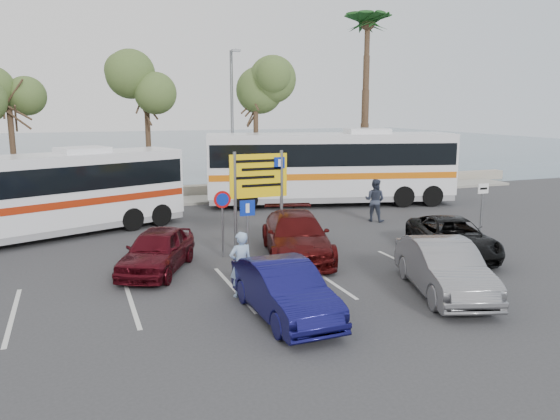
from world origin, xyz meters
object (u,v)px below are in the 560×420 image
object	(u,v)px
coach_bus_right	(330,170)
pedestrian_near	(241,264)
car_blue	(284,290)
suv_black	(452,237)
street_lamp_right	(232,118)
car_red	(157,250)
direction_sign	(259,183)
car_maroon	(296,236)
pedestrian_far	(375,200)
car_silver_b	(444,268)
coach_bus_left	(43,198)

from	to	relation	value
coach_bus_right	pedestrian_near	size ratio (longest dim) A/B	7.24
car_blue	suv_black	world-z (taller)	car_blue
street_lamp_right	car_red	xyz separation A→B (m)	(-6.00, -12.02, -3.90)
street_lamp_right	coach_bus_right	xyz separation A→B (m)	(4.50, -3.02, -2.72)
direction_sign	car_maroon	distance (m)	2.51
direction_sign	pedestrian_far	xyz separation A→B (m)	(6.48, 2.62, -1.45)
direction_sign	car_silver_b	size ratio (longest dim) A/B	0.79
car_maroon	street_lamp_right	bearing A→B (deg)	98.74
coach_bus_left	car_silver_b	xyz separation A→B (m)	(10.70, -11.11, -0.90)
direction_sign	coach_bus_right	xyz separation A→B (m)	(6.50, 7.30, -0.55)
direction_sign	coach_bus_right	distance (m)	9.79
car_blue	car_maroon	distance (m)	5.55
coach_bus_right	pedestrian_far	world-z (taller)	coach_bus_right
street_lamp_right	coach_bus_left	size ratio (longest dim) A/B	0.70
car_silver_b	pedestrian_near	bearing A→B (deg)	178.56
direction_sign	car_silver_b	bearing A→B (deg)	-64.49
car_red	car_silver_b	world-z (taller)	car_silver_b
street_lamp_right	suv_black	bearing A→B (deg)	-73.86
coach_bus_left	suv_black	world-z (taller)	coach_bus_left
coach_bus_left	direction_sign	bearing A→B (deg)	-30.48
coach_bus_left	pedestrian_far	xyz separation A→B (m)	(13.98, -1.80, -0.67)
coach_bus_right	car_silver_b	xyz separation A→B (m)	(-3.30, -14.00, -1.13)
pedestrian_far	car_blue	bearing A→B (deg)	98.04
direction_sign	car_maroon	bearing A→B (deg)	-64.88
street_lamp_right	car_maroon	distance (m)	12.67
car_blue	car_maroon	xyz separation A→B (m)	(2.40, 5.00, 0.06)
car_blue	pedestrian_near	xyz separation A→B (m)	(-0.58, 1.81, 0.22)
direction_sign	car_red	size ratio (longest dim) A/B	0.88
coach_bus_left	suv_black	size ratio (longest dim) A/B	2.41
coach_bus_right	pedestrian_near	xyz separation A→B (m)	(-8.68, -12.19, -0.96)
suv_black	direction_sign	bearing A→B (deg)	167.57
car_blue	car_silver_b	xyz separation A→B (m)	(4.80, 0.00, 0.06)
car_maroon	pedestrian_far	distance (m)	7.14
pedestrian_far	suv_black	bearing A→B (deg)	134.50
street_lamp_right	direction_sign	size ratio (longest dim) A/B	2.23
suv_black	pedestrian_near	size ratio (longest dim) A/B	2.59
car_blue	car_red	xyz separation A→B (m)	(-2.40, 5.00, -0.00)
car_blue	car_silver_b	distance (m)	4.80
direction_sign	car_blue	world-z (taller)	direction_sign
coach_bus_right	car_blue	bearing A→B (deg)	-120.05
direction_sign	car_blue	distance (m)	7.10
pedestrian_near	coach_bus_left	bearing A→B (deg)	-67.25
direction_sign	suv_black	distance (m)	7.16
coach_bus_right	pedestrian_far	xyz separation A→B (m)	(-0.02, -4.69, -0.90)
street_lamp_right	direction_sign	bearing A→B (deg)	-100.94
street_lamp_right	direction_sign	world-z (taller)	street_lamp_right
coach_bus_right	car_silver_b	world-z (taller)	coach_bus_right
suv_black	pedestrian_far	xyz separation A→B (m)	(0.48, 6.11, 0.32)
direction_sign	car_red	xyz separation A→B (m)	(-4.00, -1.70, -1.74)
car_maroon	suv_black	distance (m)	5.50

